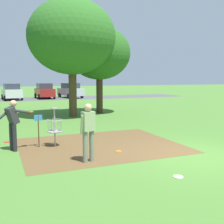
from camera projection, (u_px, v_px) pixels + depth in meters
ground_plane at (191, 155)px, 8.67m from camera, size 160.00×160.00×0.00m
dirt_tee_pad at (100, 145)px, 9.99m from camera, size 5.63×4.62×0.01m
disc_golf_basket at (53, 126)px, 9.74m from camera, size 0.98×0.58×1.39m
player_foreground_watching at (88, 129)px, 7.89m from camera, size 0.49×0.43×1.71m
player_throwing at (13, 122)px, 9.12m from camera, size 1.17×0.48×1.71m
frisbee_near_basket at (119, 151)px, 9.11m from camera, size 0.21×0.21×0.02m
frisbee_by_tee at (178, 177)px, 6.76m from camera, size 0.24×0.24×0.02m
frisbee_mid_grass at (7, 142)px, 10.46m from camera, size 0.24×0.24×0.02m
tree_near_left at (99, 53)px, 18.77m from camera, size 4.28×4.28×5.97m
tree_mid_left at (72, 37)px, 16.95m from camera, size 5.45×5.45×7.30m
parking_lot_strip at (48, 98)px, 33.25m from camera, size 36.00×6.00×0.01m
parked_car_center_left at (12, 92)px, 31.22m from camera, size 2.23×4.33×1.84m
parked_car_center_right at (44, 91)px, 33.32m from camera, size 2.07×4.25×1.84m
parked_car_rightmost at (71, 90)px, 34.47m from camera, size 2.67×4.49×1.84m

